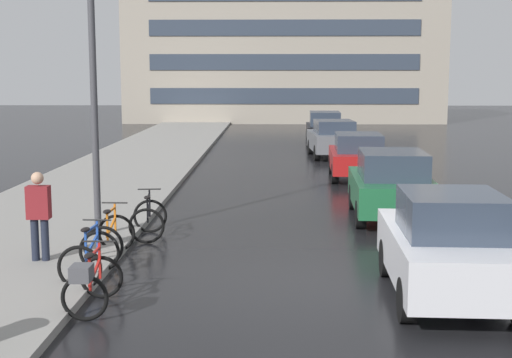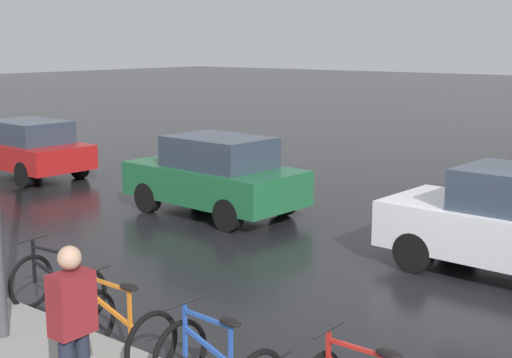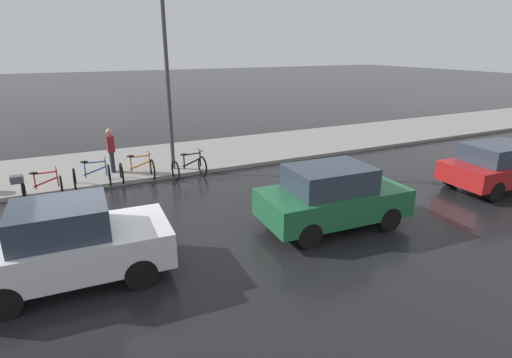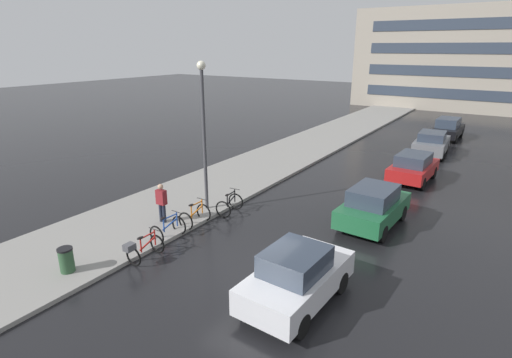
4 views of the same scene
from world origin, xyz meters
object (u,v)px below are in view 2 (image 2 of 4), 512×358
Objects in this scene: pedestrian at (73,325)px; bicycle_third at (119,329)px; car_green at (215,175)px; car_white at (511,224)px; car_red at (28,148)px; bicycle_farthest at (57,286)px.

bicycle_third is at bearing 31.46° from pedestrian.
car_green is at bearing 33.25° from bicycle_third.
pedestrian reaches higher than bicycle_third.
bicycle_third is 0.64× the size of pedestrian.
car_white reaches higher than car_red.
bicycle_farthest is at bearing 57.55° from pedestrian.
bicycle_third is at bearing -103.87° from bicycle_farthest.
car_white is 7.07m from pedestrian.
bicycle_third is at bearing -119.30° from car_red.
bicycle_farthest is (0.43, 1.74, -0.00)m from bicycle_third.
pedestrian is at bearing -148.54° from bicycle_third.
bicycle_third is at bearing 158.25° from car_white.
car_white is 2.19× the size of pedestrian.
bicycle_farthest is 10.42m from car_red.
car_white is at bearing -37.08° from bicycle_farthest.
car_red reaches higher than bicycle_third.
bicycle_farthest is 0.30× the size of car_white.
car_red is (0.01, 6.69, -0.05)m from car_green.
pedestrian reaches higher than car_red.
bicycle_third is 0.97× the size of bicycle_farthest.
car_green is 8.38m from pedestrian.
car_red is at bearing 89.92° from car_green.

